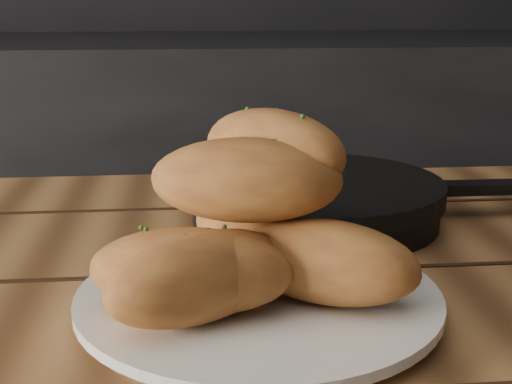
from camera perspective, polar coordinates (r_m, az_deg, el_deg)
plate at (r=0.55m, az=0.21°, el=-8.72°), size 0.28×0.28×0.02m
bread_rolls at (r=0.52m, az=-0.70°, el=-2.94°), size 0.25×0.23×0.13m
skillet at (r=0.76m, az=4.93°, el=-0.59°), size 0.41×0.27×0.05m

